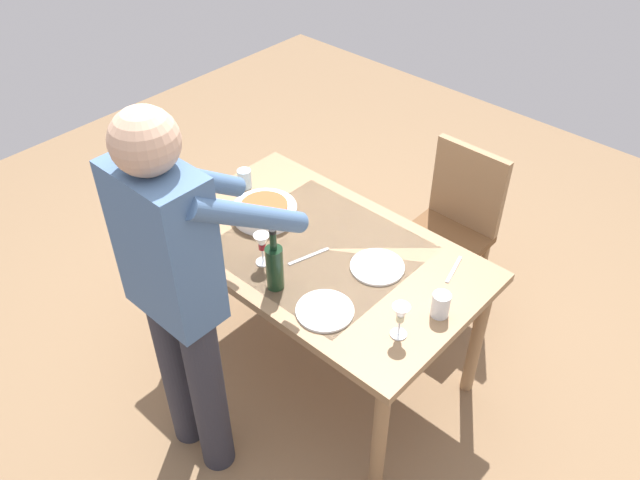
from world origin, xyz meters
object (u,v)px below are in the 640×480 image
object	(u,v)px
water_cup_near_right	(245,179)
dinner_plate_far	(377,267)
person_server	(178,288)
dinner_plate_near	(325,311)
dining_table	(320,263)
wine_glass_left	(262,244)
water_cup_far_left	(441,305)
chair_near	(453,221)
wine_bottle	(275,266)
water_cup_near_left	(204,222)
serving_bowl_pasta	(265,210)
water_cup_far_right	(201,202)
wine_glass_right	(401,315)

from	to	relation	value
water_cup_near_right	dinner_plate_far	xyz separation A→B (m)	(-0.85, 0.03, -0.04)
person_server	dinner_plate_near	bearing A→B (deg)	-128.03
dining_table	dinner_plate_near	world-z (taller)	dinner_plate_near
wine_glass_left	water_cup_far_left	bearing A→B (deg)	-160.87
chair_near	wine_bottle	size ratio (longest dim) A/B	3.07
chair_near	water_cup_near_right	world-z (taller)	chair_near
water_cup_far_left	dinner_plate_near	xyz separation A→B (m)	(0.34, 0.29, -0.05)
wine_bottle	water_cup_near_right	bearing A→B (deg)	-32.81
wine_glass_left	water_cup_near_left	bearing A→B (deg)	3.62
wine_bottle	serving_bowl_pasta	distance (m)	0.48
chair_near	person_server	xyz separation A→B (m)	(0.25, 1.50, 0.43)
dinner_plate_far	water_cup_far_right	bearing A→B (deg)	14.98
serving_bowl_pasta	wine_glass_right	bearing A→B (deg)	169.14
wine_glass_left	wine_glass_right	bearing A→B (deg)	-174.93
dining_table	water_cup_near_right	size ratio (longest dim) A/B	14.83
dining_table	dinner_plate_near	xyz separation A→B (m)	(-0.27, 0.27, 0.09)
wine_glass_right	water_cup_near_left	bearing A→B (deg)	4.57
dining_table	wine_glass_right	world-z (taller)	wine_glass_right
dinner_plate_near	water_cup_near_left	bearing A→B (deg)	-1.26
dinner_plate_near	water_cup_far_right	bearing A→B (deg)	-7.04
water_cup_far_left	dinner_plate_far	world-z (taller)	water_cup_far_left
wine_glass_right	serving_bowl_pasta	size ratio (longest dim) A/B	0.50
chair_near	dinner_plate_far	distance (m)	0.78
water_cup_near_left	dinner_plate_far	world-z (taller)	water_cup_near_left
wine_glass_left	dinner_plate_near	world-z (taller)	wine_glass_left
wine_glass_left	water_cup_far_right	xyz separation A→B (m)	(0.48, -0.07, -0.06)
wine_bottle	water_cup_far_right	world-z (taller)	wine_bottle
water_cup_near_left	serving_bowl_pasta	xyz separation A→B (m)	(-0.13, -0.26, -0.01)
wine_bottle	water_cup_far_left	size ratio (longest dim) A/B	2.83
chair_near	serving_bowl_pasta	distance (m)	1.00
water_cup_near_left	water_cup_far_right	world-z (taller)	water_cup_near_left
water_cup_near_right	serving_bowl_pasta	xyz separation A→B (m)	(-0.24, 0.10, -0.01)
person_server	wine_glass_right	world-z (taller)	person_server
water_cup_far_right	serving_bowl_pasta	distance (m)	0.30
chair_near	water_cup_near_left	xyz separation A→B (m)	(0.67, 1.06, 0.26)
dining_table	serving_bowl_pasta	xyz separation A→B (m)	(0.35, -0.00, 0.11)
wine_glass_left	water_cup_far_left	distance (m)	0.77
water_cup_near_right	dinner_plate_far	bearing A→B (deg)	177.93
person_server	water_cup_far_right	size ratio (longest dim) A/B	18.83
wine_bottle	water_cup_far_left	distance (m)	0.67
wine_glass_left	wine_glass_right	xyz separation A→B (m)	(-0.67, -0.06, 0.00)
water_cup_far_left	dinner_plate_near	world-z (taller)	water_cup_far_left
wine_bottle	water_cup_far_right	bearing A→B (deg)	-12.13
wine_glass_right	water_cup_far_right	bearing A→B (deg)	-0.44
wine_glass_right	water_cup_far_left	xyz separation A→B (m)	(-0.05, -0.19, -0.05)
water_cup_far_left	water_cup_far_right	size ratio (longest dim) A/B	1.17
water_cup_near_left	dinner_plate_near	distance (m)	0.75
chair_near	wine_bottle	xyz separation A→B (m)	(0.16, 1.11, 0.33)
wine_glass_right	wine_bottle	bearing A→B (deg)	13.36
dinner_plate_near	water_cup_near_right	bearing A→B (deg)	-23.25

